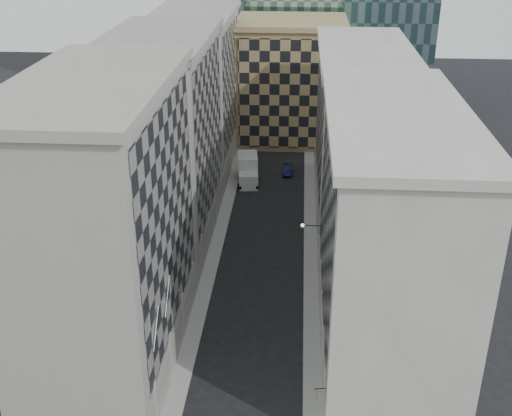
% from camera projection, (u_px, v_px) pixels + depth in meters
% --- Properties ---
extents(sidewalk_west, '(1.50, 100.00, 0.15)m').
position_uv_depth(sidewalk_west, '(216.00, 247.00, 71.14)').
color(sidewalk_west, gray).
rests_on(sidewalk_west, ground).
extents(sidewalk_east, '(1.50, 100.00, 0.15)m').
position_uv_depth(sidewalk_east, '(311.00, 251.00, 70.47)').
color(sidewalk_east, gray).
rests_on(sidewalk_east, ground).
extents(bldg_left_a, '(10.80, 22.80, 23.70)m').
position_uv_depth(bldg_left_a, '(108.00, 230.00, 49.33)').
color(bldg_left_a, '#9F9A8F').
rests_on(bldg_left_a, ground).
extents(bldg_left_b, '(10.80, 22.80, 22.70)m').
position_uv_depth(bldg_left_b, '(165.00, 141.00, 69.37)').
color(bldg_left_b, gray).
rests_on(bldg_left_b, ground).
extents(bldg_left_c, '(10.80, 22.80, 21.70)m').
position_uv_depth(bldg_left_c, '(196.00, 92.00, 89.40)').
color(bldg_left_c, '#9F9A8F').
rests_on(bldg_left_c, ground).
extents(bldg_right_a, '(10.80, 26.80, 20.70)m').
position_uv_depth(bldg_right_a, '(386.00, 233.00, 52.20)').
color(bldg_right_a, '#B0ADA2').
rests_on(bldg_right_a, ground).
extents(bldg_right_b, '(10.80, 28.80, 19.70)m').
position_uv_depth(bldg_right_b, '(360.00, 132.00, 76.72)').
color(bldg_right_b, '#B0ADA2').
rests_on(bldg_right_b, ground).
extents(tan_block, '(16.80, 14.80, 18.80)m').
position_uv_depth(tan_block, '(291.00, 80.00, 100.79)').
color(tan_block, tan).
rests_on(tan_block, ground).
extents(flagpoles_left, '(0.10, 6.33, 2.33)m').
position_uv_depth(flagpoles_left, '(162.00, 312.00, 46.16)').
color(flagpoles_left, gray).
rests_on(flagpoles_left, ground).
extents(bracket_lamp, '(1.98, 0.36, 0.36)m').
position_uv_depth(bracket_lamp, '(304.00, 225.00, 62.49)').
color(bracket_lamp, black).
rests_on(bracket_lamp, ground).
extents(box_truck, '(3.33, 6.70, 3.53)m').
position_uv_depth(box_truck, '(248.00, 171.00, 87.67)').
color(box_truck, silver).
rests_on(box_truck, ground).
extents(dark_car, '(1.37, 3.73, 1.22)m').
position_uv_depth(dark_car, '(287.00, 170.00, 90.44)').
color(dark_car, '#10133C').
rests_on(dark_car, ground).
extents(shop_sign, '(0.85, 0.75, 0.83)m').
position_uv_depth(shop_sign, '(318.00, 393.00, 44.52)').
color(shop_sign, black).
rests_on(shop_sign, ground).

